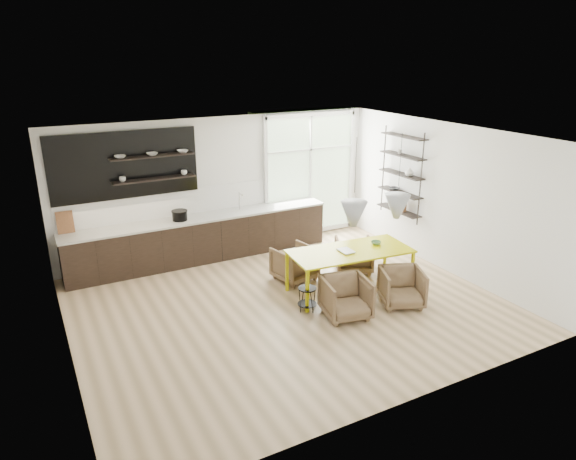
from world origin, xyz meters
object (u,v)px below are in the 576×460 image
object	(u,v)px
dining_table	(350,253)
armchair_back_left	(294,263)
armchair_back_right	(354,255)
armchair_front_right	(402,287)
armchair_front_left	(346,298)
wire_stool	(307,296)

from	to	relation	value
dining_table	armchair_back_left	world-z (taller)	dining_table
dining_table	armchair_back_left	bearing A→B (deg)	130.04
armchair_back_right	armchair_front_right	bearing A→B (deg)	111.89
armchair_front_left	wire_stool	distance (m)	0.67
armchair_back_right	armchair_front_left	size ratio (longest dim) A/B	0.97
armchair_back_right	armchair_front_right	distance (m)	1.61
armchair_back_right	wire_stool	world-z (taller)	armchair_back_right
armchair_front_left	wire_stool	size ratio (longest dim) A/B	1.80
armchair_front_right	wire_stool	xyz separation A→B (m)	(-1.54, 0.59, -0.06)
armchair_front_left	armchair_front_right	size ratio (longest dim) A/B	1.04
dining_table	armchair_front_left	xyz separation A→B (m)	(-0.59, -0.76, -0.40)
dining_table	armchair_front_left	distance (m)	1.04
armchair_back_left	armchair_front_right	bearing A→B (deg)	111.23
dining_table	armchair_front_right	world-z (taller)	dining_table
dining_table	wire_stool	size ratio (longest dim) A/B	5.48
armchair_back_right	armchair_front_right	xyz separation A→B (m)	(-0.13, -1.61, -0.00)
armchair_back_left	armchair_back_right	bearing A→B (deg)	161.06
armchair_back_right	armchair_front_left	bearing A→B (deg)	77.55
armchair_back_right	armchair_back_left	bearing A→B (deg)	18.46
armchair_front_right	armchair_back_right	bearing A→B (deg)	108.75
armchair_front_left	armchair_front_right	distance (m)	1.09
armchair_back_right	wire_stool	xyz separation A→B (m)	(-1.66, -1.02, -0.06)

